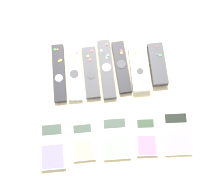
% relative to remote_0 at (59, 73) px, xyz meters
% --- Properties ---
extents(ground_plane, '(3.00, 3.00, 0.00)m').
position_rel_remote_0_xyz_m(ground_plane, '(0.17, -0.14, -0.01)').
color(ground_plane, beige).
extents(remote_0, '(0.04, 0.21, 0.02)m').
position_rel_remote_0_xyz_m(remote_0, '(0.00, 0.00, 0.00)').
color(remote_0, black).
rests_on(remote_0, ground_plane).
extents(remote_1, '(0.05, 0.20, 0.02)m').
position_rel_remote_0_xyz_m(remote_1, '(0.05, -0.00, 0.00)').
color(remote_1, silver).
rests_on(remote_1, ground_plane).
extents(remote_2, '(0.05, 0.18, 0.02)m').
position_rel_remote_0_xyz_m(remote_2, '(0.11, -0.01, 0.00)').
color(remote_2, '#333338').
rests_on(remote_2, ground_plane).
extents(remote_3, '(0.05, 0.21, 0.02)m').
position_rel_remote_0_xyz_m(remote_3, '(0.16, -0.00, 0.00)').
color(remote_3, '#333338').
rests_on(remote_3, ground_plane).
extents(remote_4, '(0.05, 0.19, 0.02)m').
position_rel_remote_0_xyz_m(remote_4, '(0.22, 0.00, 0.00)').
color(remote_4, black).
rests_on(remote_4, ground_plane).
extents(remote_5, '(0.06, 0.18, 0.03)m').
position_rel_remote_0_xyz_m(remote_5, '(0.27, -0.00, 0.00)').
color(remote_5, white).
rests_on(remote_5, ground_plane).
extents(remote_6, '(0.05, 0.15, 0.03)m').
position_rel_remote_0_xyz_m(remote_6, '(0.34, -0.00, 0.00)').
color(remote_6, '#333338').
rests_on(remote_6, ground_plane).
extents(calculator_0, '(0.08, 0.15, 0.02)m').
position_rel_remote_0_xyz_m(calculator_0, '(-0.03, -0.25, -0.00)').
color(calculator_0, '#B2B2B7').
rests_on(calculator_0, ground_plane).
extents(calculator_1, '(0.07, 0.12, 0.01)m').
position_rel_remote_0_xyz_m(calculator_1, '(0.07, -0.24, -0.00)').
color(calculator_1, beige).
rests_on(calculator_1, ground_plane).
extents(calculator_2, '(0.09, 0.14, 0.01)m').
position_rel_remote_0_xyz_m(calculator_2, '(0.17, -0.24, -0.00)').
color(calculator_2, beige).
rests_on(calculator_2, ground_plane).
extents(calculator_3, '(0.07, 0.13, 0.01)m').
position_rel_remote_0_xyz_m(calculator_3, '(0.27, -0.24, -0.00)').
color(calculator_3, '#B2B2B7').
rests_on(calculator_3, ground_plane).
extents(calculator_4, '(0.09, 0.14, 0.01)m').
position_rel_remote_0_xyz_m(calculator_4, '(0.37, -0.24, -0.00)').
color(calculator_4, silver).
rests_on(calculator_4, ground_plane).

